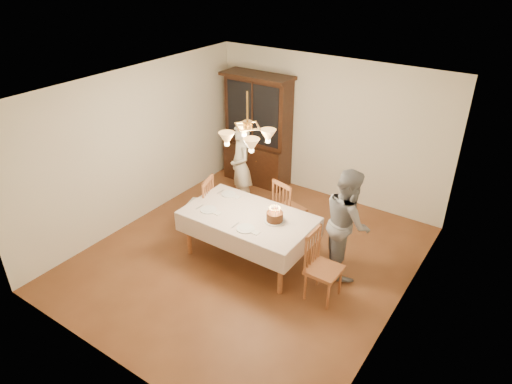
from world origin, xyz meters
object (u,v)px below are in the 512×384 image
Objects in this scene: dining_table at (248,219)px; birthday_cake at (275,217)px; chair_far_side at (289,210)px; china_hutch at (258,132)px; elderly_woman at (241,166)px.

birthday_cake reaches higher than dining_table.
chair_far_side is 3.33× the size of birthday_cake.
dining_table is 0.95m from chair_far_side.
china_hutch reaches higher than dining_table.
chair_far_side is at bearing 21.66° from elderly_woman.
birthday_cake is at bearing -73.58° from chair_far_side.
elderly_woman is at bearing 140.92° from birthday_cake.
dining_table is 1.22× the size of elderly_woman.
dining_table is 1.61m from elderly_woman.
chair_far_side is at bearing 106.42° from birthday_cake.
chair_far_side is (1.52, -1.35, -0.60)m from china_hutch.
birthday_cake is (0.41, 0.07, 0.14)m from dining_table.
birthday_cake is (1.76, -2.18, -0.21)m from china_hutch.
elderly_woman is at bearing -72.14° from china_hutch.
dining_table is at bearing -13.07° from elderly_woman.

